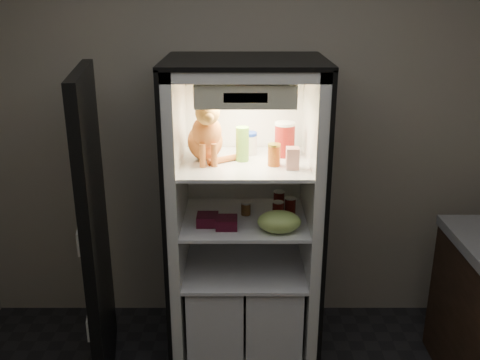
{
  "coord_description": "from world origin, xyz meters",
  "views": [
    {
      "loc": [
        -0.03,
        -1.62,
        2.22
      ],
      "look_at": [
        -0.03,
        1.32,
        1.18
      ],
      "focal_mm": 40.0,
      "sensor_mm": 36.0,
      "label": 1
    }
  ],
  "objects_px": {
    "parmesan_shaker": "(242,144)",
    "cream_carton": "(293,158)",
    "mayo_tub": "(249,143)",
    "soda_can_b": "(290,208)",
    "berry_box_left": "(208,220)",
    "tabby_cat": "(206,135)",
    "pepper_jar": "(285,139)",
    "soda_can_c": "(278,211)",
    "condiment_jar": "(246,208)",
    "grape_bag": "(279,222)",
    "salsa_jar": "(274,155)",
    "berry_box_right": "(227,223)",
    "refrigerator": "(244,235)",
    "soda_can_a": "(279,201)"
  },
  "relations": [
    {
      "from": "salsa_jar",
      "to": "soda_can_a",
      "type": "relative_size",
      "value": 1.02
    },
    {
      "from": "tabby_cat",
      "to": "cream_carton",
      "type": "distance_m",
      "value": 0.51
    },
    {
      "from": "refrigerator",
      "to": "berry_box_left",
      "type": "bearing_deg",
      "value": -142.85
    },
    {
      "from": "condiment_jar",
      "to": "mayo_tub",
      "type": "bearing_deg",
      "value": 80.55
    },
    {
      "from": "refrigerator",
      "to": "berry_box_right",
      "type": "height_order",
      "value": "refrigerator"
    },
    {
      "from": "refrigerator",
      "to": "salsa_jar",
      "type": "relative_size",
      "value": 14.77
    },
    {
      "from": "soda_can_b",
      "to": "salsa_jar",
      "type": "bearing_deg",
      "value": -145.14
    },
    {
      "from": "grape_bag",
      "to": "berry_box_left",
      "type": "height_order",
      "value": "grape_bag"
    },
    {
      "from": "cream_carton",
      "to": "refrigerator",
      "type": "bearing_deg",
      "value": 144.81
    },
    {
      "from": "pepper_jar",
      "to": "cream_carton",
      "type": "bearing_deg",
      "value": -84.0
    },
    {
      "from": "mayo_tub",
      "to": "condiment_jar",
      "type": "bearing_deg",
      "value": -99.45
    },
    {
      "from": "condiment_jar",
      "to": "berry_box_right",
      "type": "xyz_separation_m",
      "value": [
        -0.11,
        -0.19,
        -0.01
      ]
    },
    {
      "from": "parmesan_shaker",
      "to": "mayo_tub",
      "type": "xyz_separation_m",
      "value": [
        0.04,
        0.13,
        -0.03
      ]
    },
    {
      "from": "soda_can_c",
      "to": "grape_bag",
      "type": "distance_m",
      "value": 0.15
    },
    {
      "from": "refrigerator",
      "to": "soda_can_a",
      "type": "bearing_deg",
      "value": 12.83
    },
    {
      "from": "cream_carton",
      "to": "grape_bag",
      "type": "bearing_deg",
      "value": -132.81
    },
    {
      "from": "parmesan_shaker",
      "to": "soda_can_c",
      "type": "height_order",
      "value": "parmesan_shaker"
    },
    {
      "from": "soda_can_b",
      "to": "berry_box_right",
      "type": "relative_size",
      "value": 1.0
    },
    {
      "from": "tabby_cat",
      "to": "condiment_jar",
      "type": "relative_size",
      "value": 5.13
    },
    {
      "from": "parmesan_shaker",
      "to": "mayo_tub",
      "type": "height_order",
      "value": "parmesan_shaker"
    },
    {
      "from": "pepper_jar",
      "to": "condiment_jar",
      "type": "bearing_deg",
      "value": -162.06
    },
    {
      "from": "refrigerator",
      "to": "soda_can_b",
      "type": "height_order",
      "value": "refrigerator"
    },
    {
      "from": "refrigerator",
      "to": "grape_bag",
      "type": "distance_m",
      "value": 0.39
    },
    {
      "from": "pepper_jar",
      "to": "salsa_jar",
      "type": "bearing_deg",
      "value": -111.37
    },
    {
      "from": "cream_carton",
      "to": "condiment_jar",
      "type": "bearing_deg",
      "value": 146.49
    },
    {
      "from": "parmesan_shaker",
      "to": "condiment_jar",
      "type": "xyz_separation_m",
      "value": [
        0.02,
        0.02,
        -0.41
      ]
    },
    {
      "from": "tabby_cat",
      "to": "pepper_jar",
      "type": "bearing_deg",
      "value": 2.71
    },
    {
      "from": "refrigerator",
      "to": "salsa_jar",
      "type": "height_order",
      "value": "refrigerator"
    },
    {
      "from": "refrigerator",
      "to": "soda_can_c",
      "type": "xyz_separation_m",
      "value": [
        0.2,
        -0.11,
        0.21
      ]
    },
    {
      "from": "pepper_jar",
      "to": "berry_box_left",
      "type": "relative_size",
      "value": 1.67
    },
    {
      "from": "mayo_tub",
      "to": "grape_bag",
      "type": "xyz_separation_m",
      "value": [
        0.17,
        -0.36,
        -0.36
      ]
    },
    {
      "from": "salsa_jar",
      "to": "soda_can_c",
      "type": "xyz_separation_m",
      "value": [
        0.03,
        0.02,
        -0.35
      ]
    },
    {
      "from": "pepper_jar",
      "to": "berry_box_left",
      "type": "bearing_deg",
      "value": -153.93
    },
    {
      "from": "parmesan_shaker",
      "to": "mayo_tub",
      "type": "distance_m",
      "value": 0.14
    },
    {
      "from": "tabby_cat",
      "to": "mayo_tub",
      "type": "xyz_separation_m",
      "value": [
        0.25,
        0.13,
        -0.09
      ]
    },
    {
      "from": "mayo_tub",
      "to": "soda_can_b",
      "type": "distance_m",
      "value": 0.46
    },
    {
      "from": "pepper_jar",
      "to": "grape_bag",
      "type": "bearing_deg",
      "value": -98.03
    },
    {
      "from": "salsa_jar",
      "to": "berry_box_right",
      "type": "relative_size",
      "value": 1.04
    },
    {
      "from": "pepper_jar",
      "to": "cream_carton",
      "type": "height_order",
      "value": "pepper_jar"
    },
    {
      "from": "soda_can_c",
      "to": "berry_box_right",
      "type": "xyz_separation_m",
      "value": [
        -0.3,
        -0.1,
        -0.03
      ]
    },
    {
      "from": "parmesan_shaker",
      "to": "soda_can_b",
      "type": "relative_size",
      "value": 1.63
    },
    {
      "from": "refrigerator",
      "to": "salsa_jar",
      "type": "bearing_deg",
      "value": -38.39
    },
    {
      "from": "soda_can_b",
      "to": "parmesan_shaker",
      "type": "bearing_deg",
      "value": 176.6
    },
    {
      "from": "berry_box_left",
      "to": "tabby_cat",
      "type": "bearing_deg",
      "value": 92.23
    },
    {
      "from": "mayo_tub",
      "to": "berry_box_right",
      "type": "xyz_separation_m",
      "value": [
        -0.13,
        -0.3,
        -0.39
      ]
    },
    {
      "from": "parmesan_shaker",
      "to": "cream_carton",
      "type": "distance_m",
      "value": 0.32
    },
    {
      "from": "berry_box_left",
      "to": "berry_box_right",
      "type": "distance_m",
      "value": 0.12
    },
    {
      "from": "mayo_tub",
      "to": "soda_can_c",
      "type": "xyz_separation_m",
      "value": [
        0.17,
        -0.2,
        -0.36
      ]
    },
    {
      "from": "soda_can_c",
      "to": "grape_bag",
      "type": "bearing_deg",
      "value": -91.2
    },
    {
      "from": "soda_can_a",
      "to": "salsa_jar",
      "type": "bearing_deg",
      "value": -105.24
    }
  ]
}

